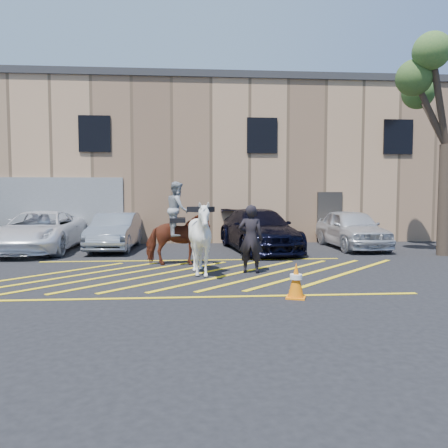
{
  "coord_description": "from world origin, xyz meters",
  "views": [
    {
      "loc": [
        -0.04,
        -11.65,
        2.13
      ],
      "look_at": [
        0.86,
        0.2,
        1.3
      ],
      "focal_mm": 35.0,
      "sensor_mm": 36.0,
      "label": 1
    }
  ],
  "objects": [
    {
      "name": "ground",
      "position": [
        0.0,
        0.0,
        0.0
      ],
      "size": [
        90.0,
        90.0,
        0.0
      ],
      "primitive_type": "plane",
      "color": "black",
      "rests_on": "ground"
    },
    {
      "name": "car_white_pickup",
      "position": [
        -5.57,
        4.77,
        0.74
      ],
      "size": [
        2.54,
        5.38,
        1.49
      ],
      "primitive_type": "imported",
      "rotation": [
        0.0,
        0.0,
        0.01
      ],
      "color": "white",
      "rests_on": "ground"
    },
    {
      "name": "car_silver_sedan",
      "position": [
        -2.9,
        5.14,
        0.7
      ],
      "size": [
        1.62,
        4.28,
        1.39
      ],
      "primitive_type": "imported",
      "rotation": [
        0.0,
        0.0,
        -0.03
      ],
      "color": "gray",
      "rests_on": "ground"
    },
    {
      "name": "car_blue_suv",
      "position": [
        2.48,
        4.47,
        0.77
      ],
      "size": [
        2.85,
        5.55,
        1.54
      ],
      "primitive_type": "imported",
      "rotation": [
        0.0,
        0.0,
        0.14
      ],
      "color": "black",
      "rests_on": "ground"
    },
    {
      "name": "car_white_suv",
      "position": [
        6.23,
        4.94,
        0.76
      ],
      "size": [
        1.89,
        4.5,
        1.52
      ],
      "primitive_type": "imported",
      "rotation": [
        0.0,
        0.0,
        0.02
      ],
      "color": "silver",
      "rests_on": "ground"
    },
    {
      "name": "handler",
      "position": [
        1.56,
        -0.11,
        0.92
      ],
      "size": [
        0.75,
        0.58,
        1.83
      ],
      "primitive_type": "imported",
      "rotation": [
        0.0,
        0.0,
        2.9
      ],
      "color": "black",
      "rests_on": "ground"
    },
    {
      "name": "warehouse",
      "position": [
        -0.01,
        11.99,
        3.65
      ],
      "size": [
        32.42,
        10.2,
        7.3
      ],
      "color": "tan",
      "rests_on": "ground"
    },
    {
      "name": "hatching_zone",
      "position": [
        -0.0,
        -0.3,
        0.01
      ],
      "size": [
        12.6,
        5.12,
        0.01
      ],
      "color": "yellow",
      "rests_on": "ground"
    },
    {
      "name": "mounted_bay",
      "position": [
        -0.43,
        1.31,
        1.0
      ],
      "size": [
        1.9,
        0.91,
        2.48
      ],
      "color": "maroon",
      "rests_on": "ground"
    },
    {
      "name": "saddled_white",
      "position": [
        0.22,
        -0.36,
        0.97
      ],
      "size": [
        2.31,
        2.34,
        1.94
      ],
      "color": "white",
      "rests_on": "ground"
    },
    {
      "name": "traffic_cone",
      "position": [
        2.09,
        -3.0,
        0.37
      ],
      "size": [
        0.48,
        0.48,
        0.73
      ],
      "color": "orange",
      "rests_on": "ground"
    },
    {
      "name": "tree",
      "position": [
        8.64,
        2.7,
        5.69
      ],
      "size": [
        3.99,
        4.37,
        7.31
      ],
      "color": "#46372B",
      "rests_on": "ground"
    }
  ]
}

